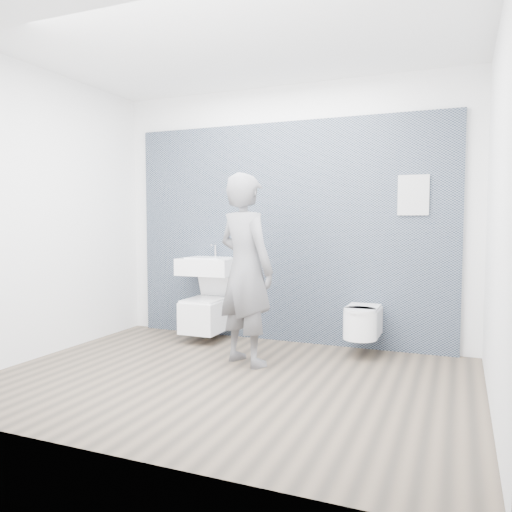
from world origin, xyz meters
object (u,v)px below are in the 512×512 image
at_px(toilet_square, 207,313).
at_px(visitor, 246,270).
at_px(toilet_rounded, 362,322).
at_px(washbasin, 209,266).

distance_m(toilet_square, visitor, 1.18).
height_order(toilet_rounded, visitor, visitor).
height_order(washbasin, toilet_square, washbasin).
height_order(toilet_square, visitor, visitor).
bearing_deg(toilet_square, washbasin, 90.00).
bearing_deg(visitor, toilet_square, -17.14).
xyz_separation_m(washbasin, toilet_square, (0.00, -0.06, -0.52)).
bearing_deg(visitor, toilet_rounded, -119.97).
bearing_deg(toilet_square, toilet_rounded, 0.37).
xyz_separation_m(toilet_square, toilet_rounded, (1.72, 0.01, 0.03)).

